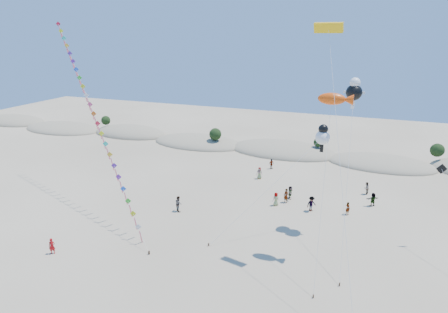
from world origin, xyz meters
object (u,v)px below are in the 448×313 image
fish_kite (336,99)px  kite_train (92,111)px  parafoil_kite (329,33)px  flyer_foreground (52,246)px

fish_kite → kite_train: bearing=176.1°
kite_train → parafoil_kite: kite_train is taller
kite_train → flyer_foreground: kite_train is taller
fish_kite → parafoil_kite: 5.49m
kite_train → parafoil_kite: bearing=-5.2°
kite_train → fish_kite: kite_train is taller
fish_kite → parafoil_kite: bearing=-150.7°
parafoil_kite → flyer_foreground: parafoil_kite is taller
parafoil_kite → flyer_foreground: bearing=-157.5°
kite_train → flyer_foreground: (3.52, -11.74, -10.42)m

